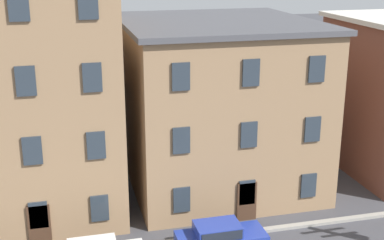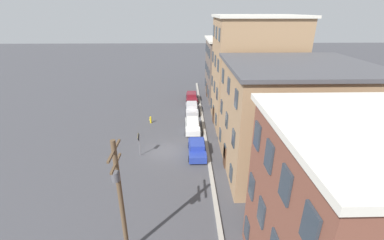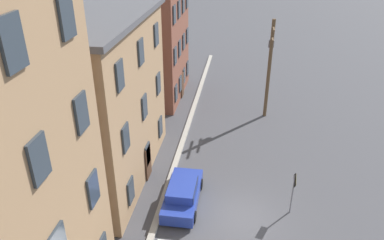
# 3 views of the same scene
# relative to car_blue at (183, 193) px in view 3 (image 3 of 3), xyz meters

# --- Properties ---
(ground_plane) EXTENTS (200.00, 200.00, 0.00)m
(ground_plane) POSITION_rel_car_blue_xyz_m (-0.69, -3.35, -0.75)
(ground_plane) COLOR #424247
(kerb_strip) EXTENTS (56.00, 0.36, 0.16)m
(kerb_strip) POSITION_rel_car_blue_xyz_m (-0.69, 1.15, -0.67)
(kerb_strip) COLOR #9E998E
(kerb_strip) RESTS_ON ground_plane
(apartment_far) EXTENTS (11.36, 12.26, 10.18)m
(apartment_far) POSITION_rel_car_blue_xyz_m (2.32, 8.53, 4.35)
(apartment_far) COLOR #9E7A56
(apartment_far) RESTS_ON ground_plane
(apartment_annex) EXTENTS (8.77, 9.57, 10.15)m
(apartment_annex) POSITION_rel_car_blue_xyz_m (15.09, 7.18, 4.34)
(apartment_annex) COLOR brown
(apartment_annex) RESTS_ON ground_plane
(car_blue) EXTENTS (4.40, 1.92, 1.43)m
(car_blue) POSITION_rel_car_blue_xyz_m (0.00, 0.00, 0.00)
(car_blue) COLOR #233899
(car_blue) RESTS_ON ground_plane
(caution_sign) EXTENTS (0.98, 0.08, 2.69)m
(caution_sign) POSITION_rel_car_blue_xyz_m (0.14, -6.09, 1.05)
(caution_sign) COLOR slate
(caution_sign) RESTS_ON ground_plane
(utility_pole) EXTENTS (2.40, 0.44, 8.09)m
(utility_pole) POSITION_rel_car_blue_xyz_m (12.13, -4.96, 3.81)
(utility_pole) COLOR brown
(utility_pole) RESTS_ON ground_plane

